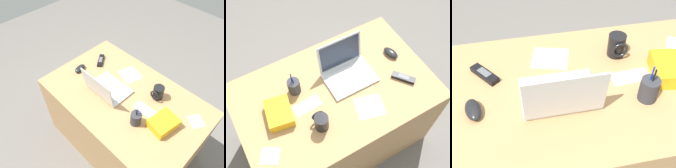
{
  "view_description": "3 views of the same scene",
  "coord_description": "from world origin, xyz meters",
  "views": [
    {
      "loc": [
        -0.69,
        0.82,
        2.01
      ],
      "look_at": [
        0.11,
        0.03,
        0.78
      ],
      "focal_mm": 34.06,
      "sensor_mm": 36.0,
      "label": 1
    },
    {
      "loc": [
        -0.44,
        -0.8,
        2.21
      ],
      "look_at": [
        0.03,
        0.01,
        0.77
      ],
      "focal_mm": 44.2,
      "sensor_mm": 36.0,
      "label": 2
    },
    {
      "loc": [
        0.28,
        0.85,
        1.61
      ],
      "look_at": [
        0.11,
        0.05,
        0.79
      ],
      "focal_mm": 46.75,
      "sensor_mm": 36.0,
      "label": 3
    }
  ],
  "objects": [
    {
      "name": "pen_holder",
      "position": [
        -0.22,
        0.13,
        0.76
      ],
      "size": [
        0.08,
        0.08,
        0.17
      ],
      "color": "#333338",
      "rests_on": "desk"
    },
    {
      "name": "cordless_phone",
      "position": [
        0.43,
        -0.14,
        0.72
      ],
      "size": [
        0.13,
        0.15,
        0.03
      ],
      "color": "black",
      "rests_on": "desk"
    },
    {
      "name": "paper_note_right",
      "position": [
        -0.2,
        -0.01,
        0.71
      ],
      "size": [
        0.18,
        0.09,
        0.0
      ],
      "primitive_type": "cube",
      "rotation": [
        0.0,
        0.0,
        0.06
      ],
      "color": "white",
      "rests_on": "desk"
    },
    {
      "name": "ground_plane",
      "position": [
        0.0,
        0.0,
        0.0
      ],
      "size": [
        6.0,
        6.0,
        0.0
      ],
      "primitive_type": "plane",
      "color": "slate"
    },
    {
      "name": "laptop",
      "position": [
        0.13,
        0.08,
        0.76
      ],
      "size": [
        0.32,
        0.27,
        0.23
      ],
      "color": "silver",
      "rests_on": "desk"
    },
    {
      "name": "desk",
      "position": [
        0.0,
        0.0,
        0.36
      ],
      "size": [
        1.27,
        0.8,
        0.71
      ],
      "primitive_type": "cube",
      "color": "tan",
      "rests_on": "ground"
    },
    {
      "name": "paper_note_left",
      "position": [
        0.13,
        -0.21,
        0.71
      ],
      "size": [
        0.2,
        0.19,
        0.0
      ],
      "primitive_type": "cube",
      "rotation": [
        0.0,
        0.0,
        -0.27
      ],
      "color": "white",
      "rests_on": "desk"
    },
    {
      "name": "computer_mouse",
      "position": [
        0.48,
        0.06,
        0.73
      ],
      "size": [
        0.08,
        0.13,
        0.04
      ],
      "primitive_type": "ellipsoid",
      "rotation": [
        0.0,
        0.0,
        0.22
      ],
      "color": "black",
      "rests_on": "desk"
    },
    {
      "name": "coffee_mug_white",
      "position": [
        -0.19,
        -0.17,
        0.77
      ],
      "size": [
        0.08,
        0.09,
        0.11
      ],
      "color": "black",
      "rests_on": "desk"
    },
    {
      "name": "snack_bag",
      "position": [
        -0.37,
        0.01,
        0.75
      ],
      "size": [
        0.18,
        0.21,
        0.07
      ],
      "primitive_type": "cube",
      "rotation": [
        0.0,
        0.0,
        -0.17
      ],
      "color": "#F2AD19",
      "rests_on": "desk"
    }
  ]
}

